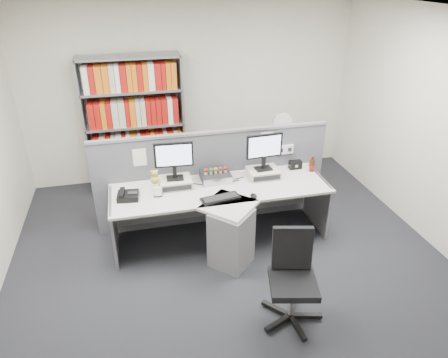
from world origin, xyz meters
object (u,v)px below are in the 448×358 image
object	(u,v)px
desktop_pc	(216,176)
speaker	(295,165)
monitor_right	(264,149)
desk_phone	(128,196)
office_chair	(292,275)
shelving_unit	(135,127)
filing_cabinet	(279,164)
desk	(225,216)
desk_fan	(282,125)
mouse	(254,196)
cola_bottle	(312,165)
keyboard	(220,198)
desk_calendar	(158,192)
monitor_left	(174,158)

from	to	relation	value
desktop_pc	speaker	size ratio (longest dim) A/B	2.24
monitor_right	desk_phone	world-z (taller)	monitor_right
speaker	office_chair	bearing A→B (deg)	-112.40
shelving_unit	filing_cabinet	size ratio (longest dim) A/B	2.86
desktop_pc	desk	bearing A→B (deg)	-87.85
desk_phone	speaker	world-z (taller)	speaker
desk	desk_fan	bearing A→B (deg)	49.38
desktop_pc	mouse	xyz separation A→B (m)	(0.33, -0.53, -0.03)
speaker	office_chair	size ratio (longest dim) A/B	0.17
cola_bottle	keyboard	bearing A→B (deg)	-161.72
desk	monitor_right	world-z (taller)	monitor_right
keyboard	desk_fan	bearing A→B (deg)	48.81
desk	desk_calendar	size ratio (longest dim) A/B	22.81
speaker	shelving_unit	distance (m)	2.39
mouse	shelving_unit	world-z (taller)	shelving_unit
keyboard	cola_bottle	distance (m)	1.37
desk_phone	desk_calendar	xyz separation A→B (m)	(0.34, -0.03, 0.01)
cola_bottle	shelving_unit	xyz separation A→B (m)	(-2.14, 1.47, 0.17)
desk_phone	shelving_unit	world-z (taller)	shelving_unit
monitor_right	desk_calendar	world-z (taller)	monitor_right
monitor_left	cola_bottle	world-z (taller)	monitor_left
desk	speaker	xyz separation A→B (m)	(1.06, 0.50, 0.32)
monitor_left	desk	bearing A→B (deg)	-36.50
cola_bottle	filing_cabinet	bearing A→B (deg)	91.97
desk_fan	office_chair	bearing A→B (deg)	-107.94
filing_cabinet	desktop_pc	bearing A→B (deg)	-141.51
filing_cabinet	desk_fan	world-z (taller)	desk_fan
desk	mouse	distance (m)	0.43
keyboard	desk_calendar	bearing A→B (deg)	160.68
mouse	filing_cabinet	distance (m)	1.78
desk_calendar	speaker	world-z (taller)	desk_calendar
mouse	filing_cabinet	size ratio (longest dim) A/B	0.16
speaker	shelving_unit	xyz separation A→B (m)	(-1.96, 1.34, 0.20)
desktop_pc	mouse	distance (m)	0.62
shelving_unit	desktop_pc	bearing A→B (deg)	-58.03
desk	keyboard	distance (m)	0.29
speaker	cola_bottle	xyz separation A→B (m)	(0.18, -0.12, 0.03)
desktop_pc	desk_calendar	distance (m)	0.77
desk_calendar	office_chair	distance (m)	1.79
monitor_left	desktop_pc	xyz separation A→B (m)	(0.50, 0.05, -0.33)
monitor_left	keyboard	bearing A→B (deg)	-43.66
filing_cabinet	desk_fan	distance (m)	0.64
keyboard	office_chair	distance (m)	1.24
desk	cola_bottle	xyz separation A→B (m)	(1.24, 0.38, 0.35)
monitor_right	keyboard	bearing A→B (deg)	-146.35
monitor_right	filing_cabinet	xyz separation A→B (m)	(0.62, 1.02, -0.75)
desk	keyboard	bearing A→B (deg)	-144.16
mouse	speaker	xyz separation A→B (m)	(0.75, 0.60, 0.03)
cola_bottle	shelving_unit	distance (m)	2.60
monitor_left	shelving_unit	bearing A→B (deg)	104.61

